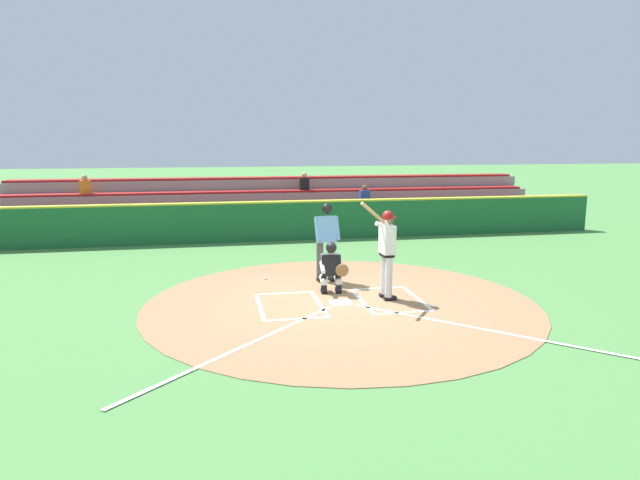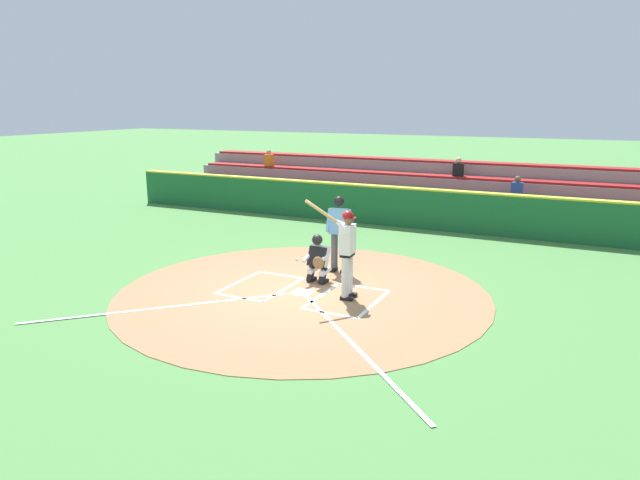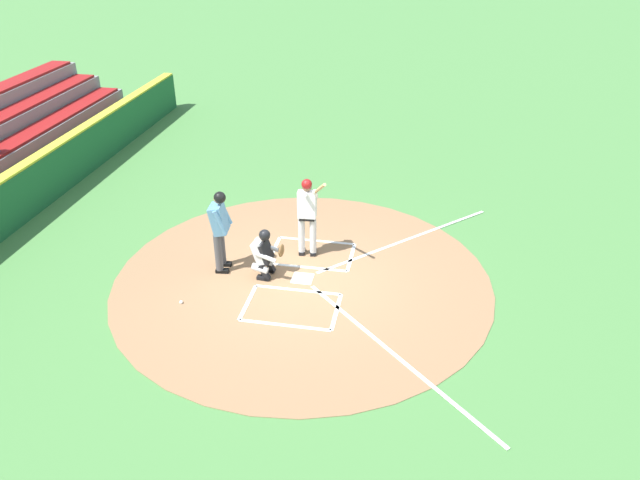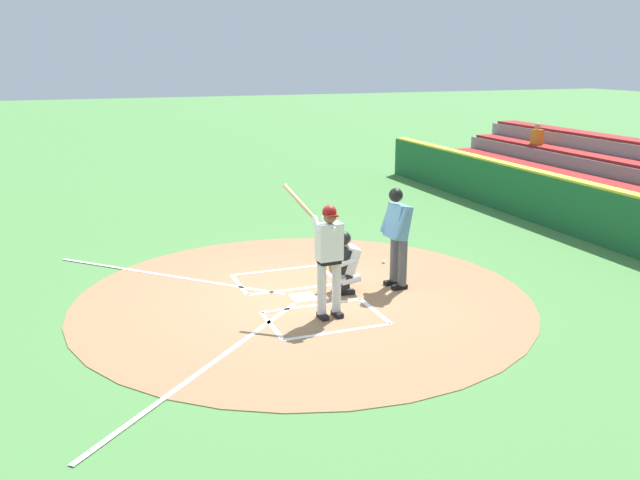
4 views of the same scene
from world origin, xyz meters
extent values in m
plane|color=#4C8442|center=(0.00, 0.00, 0.00)|extent=(120.00, 120.00, 0.00)
cylinder|color=#99704C|center=(0.00, 0.00, 0.01)|extent=(8.00, 8.00, 0.01)
cube|color=white|center=(0.00, 0.00, 0.01)|extent=(0.44, 0.44, 0.01)
cube|color=white|center=(-1.05, -0.90, 0.01)|extent=(1.20, 0.08, 0.01)
cube|color=white|center=(-1.05, 0.90, 0.01)|extent=(1.20, 0.08, 0.01)
cube|color=white|center=(-0.45, 0.00, 0.01)|extent=(0.08, 1.80, 0.01)
cube|color=white|center=(-1.65, 0.00, 0.01)|extent=(0.08, 1.80, 0.01)
cube|color=white|center=(1.05, -0.90, 0.01)|extent=(1.20, 0.08, 0.01)
cube|color=white|center=(1.05, 0.90, 0.01)|extent=(1.20, 0.08, 0.01)
cube|color=white|center=(0.45, 0.00, 0.01)|extent=(0.08, 1.80, 0.01)
cube|color=white|center=(1.65, 0.00, 0.01)|extent=(0.08, 1.80, 0.01)
cube|color=white|center=(2.10, 2.10, 0.01)|extent=(3.73, 3.73, 0.01)
cube|color=white|center=(-2.10, 2.10, 0.01)|extent=(3.73, 3.73, 0.01)
cylinder|color=silver|center=(-0.99, -0.22, 0.50)|extent=(0.15, 0.15, 0.84)
cube|color=black|center=(-1.03, -0.23, 0.04)|extent=(0.27, 0.14, 0.09)
cylinder|color=silver|center=(-1.01, 0.04, 0.50)|extent=(0.15, 0.15, 0.84)
cube|color=black|center=(-1.05, 0.03, 0.04)|extent=(0.27, 0.14, 0.09)
cube|color=black|center=(-1.00, -0.09, 0.97)|extent=(0.24, 0.35, 0.10)
cube|color=white|center=(-1.00, -0.09, 1.28)|extent=(0.26, 0.41, 0.60)
sphere|color=brown|center=(-1.02, -0.10, 1.69)|extent=(0.21, 0.21, 0.21)
sphere|color=maroon|center=(-1.00, -0.09, 1.76)|extent=(0.23, 0.23, 0.23)
cube|color=maroon|center=(-1.11, -0.10, 1.73)|extent=(0.12, 0.18, 0.02)
cylinder|color=white|center=(-0.95, -0.11, 1.56)|extent=(0.43, 0.12, 0.21)
cylinder|color=white|center=(-0.96, 0.10, 1.56)|extent=(0.27, 0.11, 0.29)
cylinder|color=tan|center=(-0.61, 0.26, 1.86)|extent=(0.67, 0.40, 0.53)
cylinder|color=tan|center=(-0.91, 0.09, 1.62)|extent=(0.10, 0.10, 0.08)
cube|color=black|center=(-0.13, -0.79, 0.04)|extent=(0.14, 0.27, 0.09)
cube|color=black|center=(-0.13, -0.75, 0.20)|extent=(0.14, 0.25, 0.37)
cylinder|color=silver|center=(-0.14, -0.85, 0.28)|extent=(0.18, 0.37, 0.21)
cube|color=black|center=(0.19, -0.82, 0.04)|extent=(0.14, 0.27, 0.09)
cube|color=black|center=(0.19, -0.78, 0.20)|extent=(0.14, 0.25, 0.37)
cylinder|color=silver|center=(0.18, -0.88, 0.28)|extent=(0.18, 0.37, 0.21)
cube|color=silver|center=(0.02, -0.87, 0.62)|extent=(0.43, 0.39, 0.52)
cube|color=black|center=(0.03, -0.76, 0.62)|extent=(0.44, 0.25, 0.46)
sphere|color=#9E7051|center=(0.03, -0.80, 0.99)|extent=(0.21, 0.21, 0.21)
sphere|color=black|center=(0.03, -0.78, 1.01)|extent=(0.24, 0.24, 0.24)
cylinder|color=silver|center=(-0.16, -0.68, 0.60)|extent=(0.13, 0.45, 0.20)
cylinder|color=silver|center=(0.24, -0.72, 0.60)|extent=(0.13, 0.45, 0.20)
ellipsoid|color=brown|center=(-0.14, -0.48, 0.57)|extent=(0.29, 0.13, 0.28)
cylinder|color=#4C4C51|center=(-0.20, -1.84, 0.51)|extent=(0.16, 0.16, 0.86)
cube|color=black|center=(-0.20, -1.79, 0.04)|extent=(0.16, 0.29, 0.09)
cylinder|color=#4C4C51|center=(0.08, -1.81, 0.51)|extent=(0.16, 0.16, 0.86)
cube|color=black|center=(0.07, -1.76, 0.04)|extent=(0.16, 0.29, 0.09)
cube|color=#5B8EB7|center=(-0.06, -1.78, 1.25)|extent=(0.47, 0.40, 0.66)
sphere|color=#9E7051|center=(-0.07, -1.74, 1.72)|extent=(0.22, 0.22, 0.22)
sphere|color=black|center=(-0.07, -1.72, 1.74)|extent=(0.25, 0.25, 0.25)
cylinder|color=#5B8EB7|center=(-0.31, -1.73, 1.28)|extent=(0.13, 0.29, 0.56)
cylinder|color=#5B8EB7|center=(0.17, -1.68, 1.28)|extent=(0.13, 0.29, 0.56)
sphere|color=white|center=(1.33, -2.20, 0.04)|extent=(0.07, 0.07, 0.07)
cube|color=#1E6033|center=(0.00, -7.50, 0.62)|extent=(22.00, 0.36, 1.25)
cube|color=orange|center=(6.91, -10.17, 1.66)|extent=(0.36, 0.22, 0.46)
sphere|color=tan|center=(6.91, -10.17, 2.00)|extent=(0.20, 0.20, 0.20)
camera|label=1|loc=(2.52, 10.66, 3.29)|focal=31.11mm
camera|label=2|loc=(-5.48, 10.38, 4.00)|focal=32.16mm
camera|label=3|loc=(10.55, 2.33, 7.09)|focal=33.94mm
camera|label=4|loc=(-10.61, 3.67, 4.14)|focal=37.97mm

